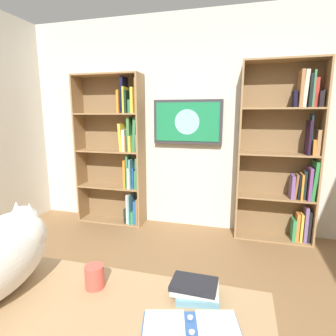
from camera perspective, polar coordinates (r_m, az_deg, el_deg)
wall_back at (r=3.58m, az=4.66°, el=9.01°), size 4.52×0.06×2.70m
bookshelf_left at (r=3.42m, az=23.62°, el=2.39°), size 0.88×0.28×2.06m
bookshelf_right at (r=3.74m, az=-10.15°, el=3.25°), size 0.92×0.28×1.98m
wall_mounted_tv at (r=3.50m, az=4.08°, el=9.52°), size 0.87×0.07×0.55m
open_binder at (r=1.05m, az=4.94°, el=-31.21°), size 0.38×0.30×0.02m
coffee_mug at (r=1.27m, az=-14.99°, el=-20.93°), size 0.08×0.08×0.10m
desk_book_stack at (r=1.19m, az=5.74°, el=-23.79°), size 0.20×0.16×0.06m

